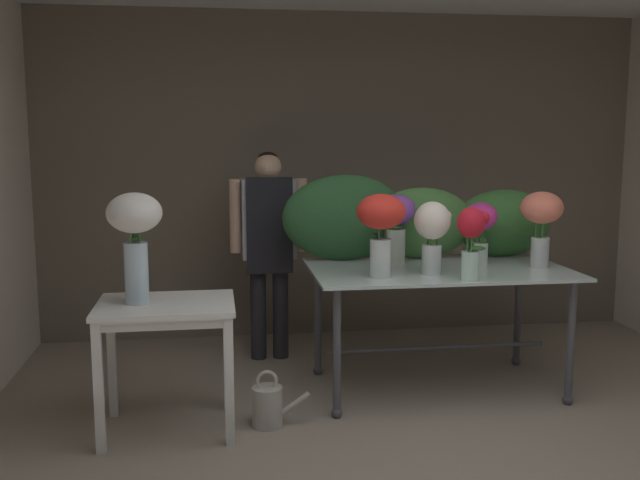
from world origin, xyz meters
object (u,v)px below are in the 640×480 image
object	(u,v)px
vase_magenta_peonies	(481,225)
vase_scarlet_freesia	(381,223)
florist	(269,234)
watering_can	(268,406)
vase_coral_anemones	(541,217)
vase_white_roses_tall	(135,232)
side_table_white	(166,320)
vase_crimson_dahlias	(472,237)
vase_violet_carnations	(396,221)
vase_ivory_lilies	(432,230)
display_table_glass	(438,286)

from	to	relation	value
vase_magenta_peonies	vase_scarlet_freesia	xyz separation A→B (m)	(-0.77, -0.33, 0.07)
florist	watering_can	bearing A→B (deg)	-94.86
vase_coral_anemones	vase_white_roses_tall	world-z (taller)	vase_white_roses_tall
side_table_white	vase_crimson_dahlias	xyz separation A→B (m)	(1.82, 0.02, 0.44)
side_table_white	watering_can	world-z (taller)	side_table_white
florist	vase_scarlet_freesia	size ratio (longest dim) A/B	3.05
florist	vase_violet_carnations	world-z (taller)	florist
vase_scarlet_freesia	florist	bearing A→B (deg)	119.40
side_table_white	vase_coral_anemones	xyz separation A→B (m)	(2.43, 0.37, 0.51)
vase_ivory_lilies	vase_scarlet_freesia	xyz separation A→B (m)	(-0.34, -0.04, 0.06)
florist	vase_coral_anemones	world-z (taller)	florist
side_table_white	vase_white_roses_tall	xyz separation A→B (m)	(-0.16, 0.00, 0.51)
display_table_glass	florist	xyz separation A→B (m)	(-1.06, 0.84, 0.26)
florist	vase_crimson_dahlias	distance (m)	1.70
vase_white_roses_tall	watering_can	size ratio (longest dim) A/B	1.79
vase_scarlet_freesia	vase_crimson_dahlias	world-z (taller)	vase_scarlet_freesia
vase_ivory_lilies	display_table_glass	bearing A→B (deg)	61.50
vase_violet_carnations	side_table_white	bearing A→B (deg)	-157.40
vase_coral_anemones	vase_scarlet_freesia	bearing A→B (deg)	-171.04
vase_violet_carnations	vase_crimson_dahlias	world-z (taller)	vase_violet_carnations
side_table_white	vase_crimson_dahlias	distance (m)	1.87
side_table_white	vase_magenta_peonies	bearing A→B (deg)	14.15
side_table_white	vase_scarlet_freesia	distance (m)	1.41
watering_can	side_table_white	bearing A→B (deg)	176.66
vase_coral_anemones	vase_scarlet_freesia	world-z (taller)	vase_scarlet_freesia
vase_ivory_lilies	vase_white_roses_tall	bearing A→B (deg)	-172.51
vase_magenta_peonies	vase_scarlet_freesia	world-z (taller)	vase_scarlet_freesia
vase_violet_carnations	vase_ivory_lilies	world-z (taller)	vase_violet_carnations
display_table_glass	vase_magenta_peonies	xyz separation A→B (m)	(0.31, 0.08, 0.40)
vase_white_roses_tall	vase_magenta_peonies	bearing A→B (deg)	13.19
florist	vase_ivory_lilies	xyz separation A→B (m)	(0.95, -1.04, 0.15)
display_table_glass	vase_ivory_lilies	bearing A→B (deg)	-118.50
vase_violet_carnations	watering_can	distance (m)	1.52
watering_can	florist	bearing A→B (deg)	85.14
florist	vase_white_roses_tall	distance (m)	1.55
side_table_white	vase_magenta_peonies	distance (m)	2.18
vase_white_roses_tall	watering_can	bearing A→B (deg)	-2.64
side_table_white	vase_coral_anemones	distance (m)	2.51
vase_crimson_dahlias	vase_white_roses_tall	bearing A→B (deg)	-179.39
vase_violet_carnations	watering_can	xyz separation A→B (m)	(-0.93, -0.66, -1.00)
vase_coral_anemones	vase_ivory_lilies	xyz separation A→B (m)	(-0.79, -0.13, -0.06)
vase_magenta_peonies	vase_scarlet_freesia	bearing A→B (deg)	-156.83
florist	vase_coral_anemones	distance (m)	1.97
vase_scarlet_freesia	vase_white_roses_tall	size ratio (longest dim) A/B	0.82
vase_coral_anemones	vase_crimson_dahlias	size ratio (longest dim) A/B	1.13
florist	vase_white_roses_tall	bearing A→B (deg)	-123.41
vase_scarlet_freesia	vase_crimson_dahlias	bearing A→B (deg)	-18.34
display_table_glass	vase_white_roses_tall	bearing A→B (deg)	-166.98
side_table_white	vase_magenta_peonies	world-z (taller)	vase_magenta_peonies
vase_coral_anemones	vase_ivory_lilies	size ratio (longest dim) A/B	1.09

